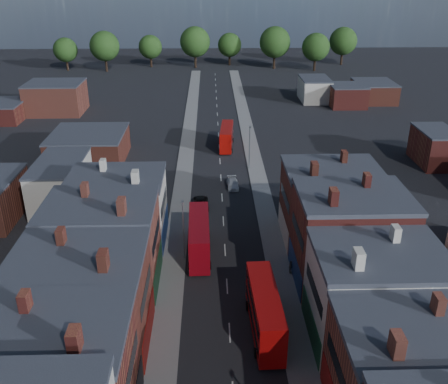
{
  "coord_description": "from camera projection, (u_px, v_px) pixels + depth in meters",
  "views": [
    {
      "loc": [
        -1.69,
        -23.92,
        34.23
      ],
      "look_at": [
        0.0,
        36.68,
        6.2
      ],
      "focal_mm": 40.0,
      "sensor_mm": 36.0,
      "label": 1
    }
  ],
  "objects": [
    {
      "name": "ped_3",
      "position": [
        290.0,
        267.0,
        59.8
      ],
      "size": [
        0.5,
        0.99,
        1.65
      ],
      "primitive_type": "imported",
      "rotation": [
        0.0,
        0.0,
        1.5
      ],
      "color": "#545148",
      "rests_on": "pavement_east"
    },
    {
      "name": "car_3",
      "position": [
        233.0,
        184.0,
        83.02
      ],
      "size": [
        2.03,
        4.56,
        1.3
      ],
      "primitive_type": "imported",
      "rotation": [
        0.0,
        0.0,
        0.05
      ],
      "color": "silver",
      "rests_on": "ground"
    },
    {
      "name": "pavement_east",
      "position": [
        261.0,
        191.0,
        81.61
      ],
      "size": [
        3.0,
        200.0,
        0.12
      ],
      "primitive_type": "cube",
      "color": "gray",
      "rests_on": "ground"
    },
    {
      "name": "lamp_post_3",
      "position": [
        250.0,
        144.0,
        88.7
      ],
      "size": [
        0.25,
        0.7,
        8.12
      ],
      "color": "slate",
      "rests_on": "ground"
    },
    {
      "name": "bus_0",
      "position": [
        199.0,
        236.0,
        63.24
      ],
      "size": [
        3.0,
        11.12,
        4.78
      ],
      "rotation": [
        0.0,
        0.0,
        0.02
      ],
      "color": "#A10914",
      "rests_on": "ground"
    },
    {
      "name": "bus_2",
      "position": [
        227.0,
        136.0,
        100.21
      ],
      "size": [
        3.15,
        10.24,
        4.36
      ],
      "rotation": [
        0.0,
        0.0,
        -0.08
      ],
      "color": "#990B06",
      "rests_on": "ground"
    },
    {
      "name": "bus_1",
      "position": [
        265.0,
        311.0,
        49.7
      ],
      "size": [
        3.18,
        11.3,
        4.84
      ],
      "rotation": [
        0.0,
        0.0,
        0.04
      ],
      "color": "red",
      "rests_on": "ground"
    },
    {
      "name": "pavement_west",
      "position": [
        182.0,
        192.0,
        81.28
      ],
      "size": [
        3.0,
        200.0,
        0.12
      ],
      "primitive_type": "cube",
      "color": "gray",
      "rests_on": "ground"
    },
    {
      "name": "lamp_post_2",
      "position": [
        183.0,
        226.0,
        61.22
      ],
      "size": [
        0.25,
        0.7,
        8.12
      ],
      "color": "slate",
      "rests_on": "ground"
    },
    {
      "name": "car_2",
      "position": [
        201.0,
        204.0,
        76.08
      ],
      "size": [
        2.47,
        4.96,
        1.35
      ],
      "primitive_type": "imported",
      "rotation": [
        0.0,
        0.0,
        0.05
      ],
      "color": "black",
      "rests_on": "ground"
    }
  ]
}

